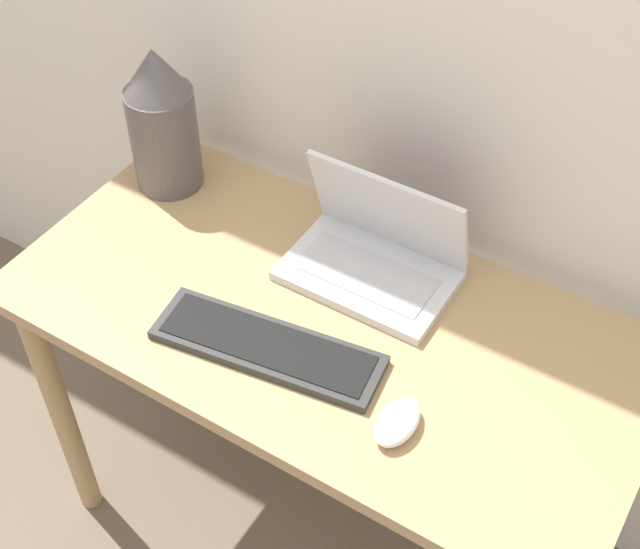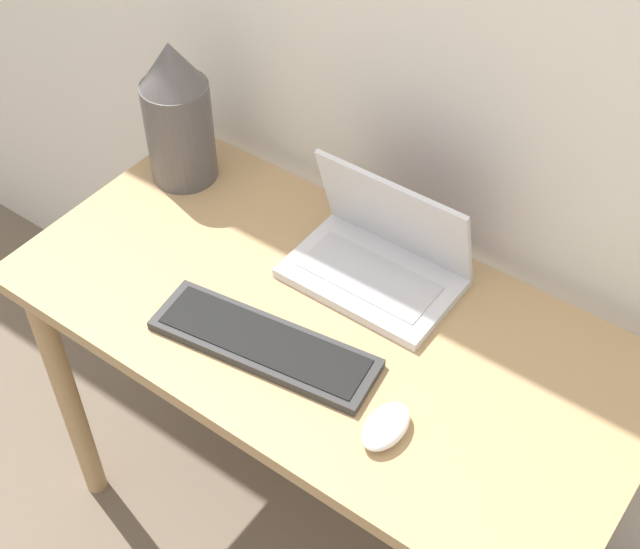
% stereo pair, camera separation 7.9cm
% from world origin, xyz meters
% --- Properties ---
extents(desk, '(1.18, 0.58, 0.78)m').
position_xyz_m(desk, '(0.00, 0.29, 0.66)').
color(desk, tan).
rests_on(desk, ground_plane).
extents(laptop, '(0.31, 0.21, 0.21)m').
position_xyz_m(laptop, '(0.02, 0.44, 0.82)').
color(laptop, silver).
rests_on(laptop, desk).
extents(keyboard, '(0.42, 0.18, 0.02)m').
position_xyz_m(keyboard, '(-0.05, 0.17, 0.79)').
color(keyboard, '#2D2D2D').
rests_on(keyboard, desk).
extents(mouse, '(0.06, 0.11, 0.04)m').
position_xyz_m(mouse, '(0.22, 0.15, 0.79)').
color(mouse, white).
rests_on(mouse, desk).
extents(vase, '(0.14, 0.14, 0.32)m').
position_xyz_m(vase, '(-0.48, 0.45, 0.93)').
color(vase, '#514C4C').
rests_on(vase, desk).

